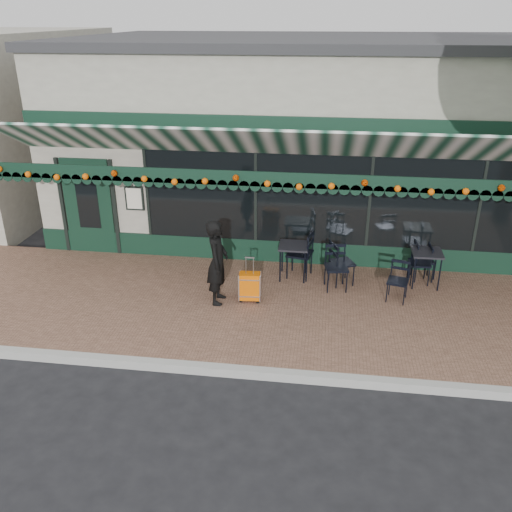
# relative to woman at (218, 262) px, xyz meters

# --- Properties ---
(ground) EXTENTS (80.00, 80.00, 0.00)m
(ground) POSITION_rel_woman_xyz_m (1.45, -2.00, -0.97)
(ground) COLOR black
(ground) RESTS_ON ground
(sidewalk) EXTENTS (18.00, 4.00, 0.15)m
(sidewalk) POSITION_rel_woman_xyz_m (1.45, 0.00, -0.90)
(sidewalk) COLOR brown
(sidewalk) RESTS_ON ground
(curb) EXTENTS (18.00, 0.16, 0.15)m
(curb) POSITION_rel_woman_xyz_m (1.45, -2.08, -0.90)
(curb) COLOR #9E9E99
(curb) RESTS_ON ground
(restaurant_building) EXTENTS (12.00, 9.60, 4.50)m
(restaurant_building) POSITION_rel_woman_xyz_m (1.45, 5.84, 1.30)
(restaurant_building) COLOR gray
(restaurant_building) RESTS_ON ground
(woman) EXTENTS (0.40, 0.61, 1.65)m
(woman) POSITION_rel_woman_xyz_m (0.00, 0.00, 0.00)
(woman) COLOR black
(woman) RESTS_ON sidewalk
(suitcase) EXTENTS (0.41, 0.25, 0.92)m
(suitcase) POSITION_rel_woman_xyz_m (0.59, 0.09, -0.52)
(suitcase) COLOR #DA5D06
(suitcase) RESTS_ON sidewalk
(cafe_table_a) EXTENTS (0.59, 0.59, 0.73)m
(cafe_table_a) POSITION_rel_woman_xyz_m (4.01, 1.26, -0.17)
(cafe_table_a) COLOR black
(cafe_table_a) RESTS_ON sidewalk
(cafe_table_b) EXTENTS (0.60, 0.60, 0.74)m
(cafe_table_b) POSITION_rel_woman_xyz_m (1.34, 1.23, -0.16)
(cafe_table_b) COLOR black
(cafe_table_b) RESTS_ON sidewalk
(chair_a_left) EXTENTS (0.45, 0.45, 0.85)m
(chair_a_left) POSITION_rel_woman_xyz_m (3.91, 1.34, -0.40)
(chair_a_left) COLOR black
(chair_a_left) RESTS_ON sidewalk
(chair_a_right) EXTENTS (0.46, 0.46, 0.84)m
(chair_a_right) POSITION_rel_woman_xyz_m (4.01, 1.51, -0.40)
(chair_a_right) COLOR black
(chair_a_right) RESTS_ON sidewalk
(chair_a_front) EXTENTS (0.48, 0.48, 0.79)m
(chair_a_front) POSITION_rel_woman_xyz_m (3.39, 0.50, -0.43)
(chair_a_front) COLOR black
(chair_a_front) RESTS_ON sidewalk
(chair_b_left) EXTENTS (0.60, 0.60, 1.01)m
(chair_b_left) POSITION_rel_woman_xyz_m (1.47, 1.30, -0.32)
(chair_b_left) COLOR black
(chair_b_left) RESTS_ON sidewalk
(chair_b_right) EXTENTS (0.60, 0.60, 0.91)m
(chair_b_right) POSITION_rel_woman_xyz_m (2.34, 1.09, -0.37)
(chair_b_right) COLOR black
(chair_b_right) RESTS_ON sidewalk
(chair_b_front) EXTENTS (0.53, 0.53, 0.91)m
(chair_b_front) POSITION_rel_woman_xyz_m (2.23, 0.83, -0.37)
(chair_b_front) COLOR black
(chair_b_front) RESTS_ON sidewalk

